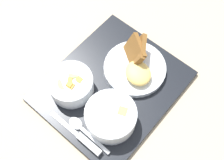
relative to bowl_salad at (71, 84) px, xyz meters
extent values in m
plane|color=tan|center=(0.07, -0.09, -0.05)|extent=(4.00, 4.00, 0.00)
cube|color=black|center=(0.07, -0.09, -0.04)|extent=(0.43, 0.38, 0.01)
cylinder|color=silver|center=(0.00, 0.00, 0.00)|extent=(0.12, 0.12, 0.06)
torus|color=silver|center=(0.00, 0.00, 0.02)|extent=(0.12, 0.12, 0.01)
cylinder|color=#8EBC6B|center=(-0.02, 0.01, 0.02)|extent=(0.06, 0.06, 0.01)
cylinder|color=#8EBC6B|center=(-0.02, 0.01, 0.02)|extent=(0.05, 0.05, 0.02)
cylinder|color=#8EBC6B|center=(0.00, -0.01, 0.02)|extent=(0.06, 0.06, 0.01)
cylinder|color=#8EBC6B|center=(0.02, 0.00, 0.02)|extent=(0.04, 0.05, 0.02)
cylinder|color=#8EBC6B|center=(0.00, 0.00, 0.02)|extent=(0.06, 0.06, 0.01)
cylinder|color=#8EBC6B|center=(-0.01, -0.03, 0.02)|extent=(0.05, 0.05, 0.01)
cube|color=orange|center=(-0.01, -0.01, 0.02)|extent=(0.02, 0.02, 0.01)
cube|color=orange|center=(-0.01, -0.01, 0.02)|extent=(0.02, 0.02, 0.01)
cube|color=orange|center=(0.00, 0.00, 0.02)|extent=(0.02, 0.02, 0.01)
cube|color=orange|center=(0.01, -0.02, 0.02)|extent=(0.02, 0.02, 0.01)
cylinder|color=silver|center=(-0.02, -0.14, 0.00)|extent=(0.13, 0.13, 0.06)
torus|color=silver|center=(-0.02, -0.14, 0.02)|extent=(0.13, 0.13, 0.01)
cylinder|color=#C67F3D|center=(-0.02, -0.14, 0.01)|extent=(0.12, 0.12, 0.04)
cube|color=#E5A356|center=(0.00, -0.16, 0.02)|extent=(0.03, 0.03, 0.02)
cylinder|color=silver|center=(0.15, -0.12, -0.02)|extent=(0.18, 0.18, 0.02)
ellipsoid|color=#EFC666|center=(0.13, -0.14, 0.00)|extent=(0.10, 0.11, 0.03)
cube|color=brown|center=(0.18, -0.10, 0.01)|extent=(0.09, 0.07, 0.08)
cube|color=brown|center=(0.17, -0.10, 0.01)|extent=(0.09, 0.09, 0.08)
cube|color=silver|center=(-0.09, -0.04, -0.03)|extent=(0.02, 0.10, 0.00)
cube|color=silver|center=(-0.11, -0.13, -0.02)|extent=(0.03, 0.08, 0.02)
ellipsoid|color=silver|center=(-0.08, -0.07, -0.03)|extent=(0.04, 0.05, 0.01)
cube|color=silver|center=(-0.09, -0.14, -0.03)|extent=(0.03, 0.10, 0.01)
camera|label=1|loc=(-0.22, -0.27, 0.69)|focal=45.00mm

